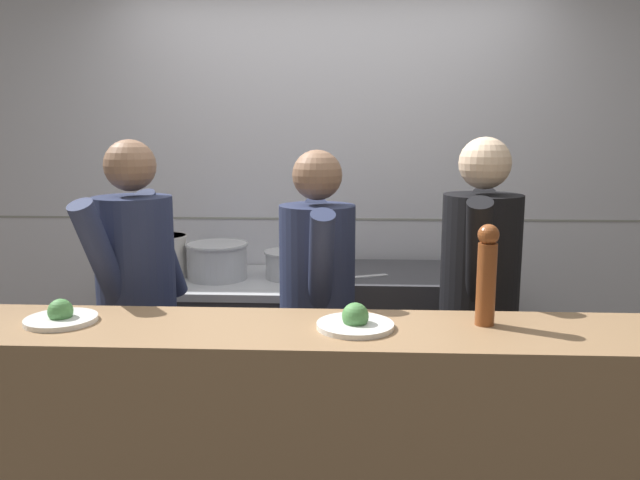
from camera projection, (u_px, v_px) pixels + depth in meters
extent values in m
cube|color=silver|center=(330.00, 194.00, 3.76)|extent=(8.00, 0.06, 2.60)
cube|color=gray|center=(330.00, 219.00, 3.75)|extent=(8.00, 0.00, 0.01)
cube|color=#38383D|center=(228.00, 355.00, 3.54)|extent=(1.09, 0.70, 0.83)
cube|color=#B7BABF|center=(226.00, 282.00, 3.47)|extent=(1.11, 0.71, 0.04)
cube|color=#B7BABF|center=(214.00, 367.00, 3.20)|extent=(0.98, 0.03, 0.10)
cube|color=#38383D|center=(415.00, 351.00, 3.48)|extent=(0.93, 0.65, 0.91)
cube|color=black|center=(419.00, 446.00, 3.26)|extent=(0.91, 0.04, 0.10)
cube|color=#93704C|center=(290.00, 467.00, 2.18)|extent=(2.59, 0.45, 1.02)
cylinder|color=beige|center=(166.00, 256.00, 3.46)|extent=(0.23, 0.23, 0.24)
cylinder|color=beige|center=(165.00, 236.00, 3.44)|extent=(0.24, 0.24, 0.01)
cylinder|color=#B7BABF|center=(217.00, 261.00, 3.44)|extent=(0.32, 0.32, 0.20)
cylinder|color=#B7BABF|center=(217.00, 244.00, 3.42)|extent=(0.34, 0.34, 0.01)
cylinder|color=#B7BABF|center=(290.00, 264.00, 3.46)|extent=(0.27, 0.27, 0.15)
cylinder|color=#B7BABF|center=(290.00, 252.00, 3.45)|extent=(0.28, 0.28, 0.01)
cube|color=#B7BABF|center=(367.00, 276.00, 3.29)|extent=(0.22, 0.12, 0.01)
cube|color=black|center=(338.00, 277.00, 3.24)|extent=(0.11, 0.06, 0.02)
cylinder|color=white|center=(61.00, 320.00, 2.15)|extent=(0.24, 0.24, 0.02)
sphere|color=#4C8C47|center=(60.00, 311.00, 2.14)|extent=(0.09, 0.09, 0.09)
cylinder|color=white|center=(355.00, 325.00, 2.08)|extent=(0.26, 0.26, 0.02)
sphere|color=#4C8C47|center=(355.00, 316.00, 2.08)|extent=(0.09, 0.09, 0.09)
cylinder|color=brown|center=(486.00, 284.00, 2.10)|extent=(0.06, 0.06, 0.28)
sphere|color=brown|center=(488.00, 235.00, 2.07)|extent=(0.07, 0.07, 0.07)
cube|color=black|center=(143.00, 422.00, 2.80)|extent=(0.33, 0.26, 0.77)
cylinder|color=#262D4C|center=(135.00, 270.00, 2.67)|extent=(0.42, 0.42, 0.63)
sphere|color=#8C664C|center=(130.00, 165.00, 2.60)|extent=(0.22, 0.22, 0.22)
cylinder|color=#262D4C|center=(161.00, 245.00, 2.84)|extent=(0.19, 0.33, 0.53)
cylinder|color=#262D4C|center=(104.00, 262.00, 2.48)|extent=(0.19, 0.33, 0.53)
cube|color=black|center=(317.00, 424.00, 2.80)|extent=(0.30, 0.21, 0.75)
cylinder|color=#262D4C|center=(317.00, 276.00, 2.68)|extent=(0.36, 0.36, 0.62)
sphere|color=#8C664C|center=(317.00, 175.00, 2.61)|extent=(0.21, 0.21, 0.21)
cylinder|color=#262D4C|center=(314.00, 251.00, 2.86)|extent=(0.14, 0.32, 0.52)
cylinder|color=#262D4C|center=(321.00, 270.00, 2.48)|extent=(0.14, 0.32, 0.52)
cube|color=black|center=(473.00, 422.00, 2.79)|extent=(0.32, 0.25, 0.77)
cylinder|color=black|center=(480.00, 269.00, 2.67)|extent=(0.41, 0.41, 0.64)
sphere|color=beige|center=(485.00, 163.00, 2.59)|extent=(0.22, 0.22, 0.22)
cylinder|color=black|center=(483.00, 243.00, 2.85)|extent=(0.17, 0.34, 0.53)
cylinder|color=black|center=(479.00, 261.00, 2.47)|extent=(0.17, 0.34, 0.53)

